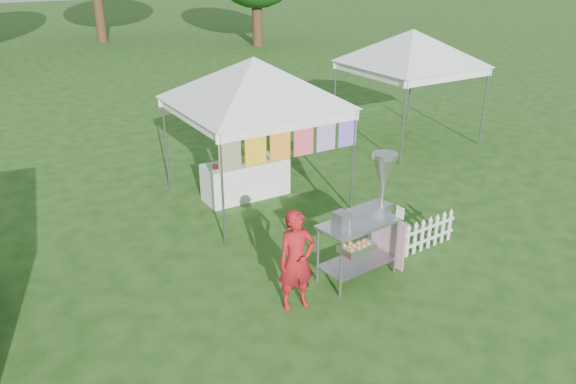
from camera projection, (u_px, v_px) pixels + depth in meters
ground at (358, 273)px, 9.21m from camera, size 120.00×120.00×0.00m
canopy_main at (254, 57)px, 10.78m from camera, size 4.24×4.24×3.45m
canopy_right at (414, 29)px, 14.57m from camera, size 4.24×4.24×3.45m
donut_cart at (370, 208)px, 8.77m from camera, size 1.43×1.11×1.99m
vendor at (296, 261)px, 8.07m from camera, size 0.62×0.45×1.55m
picket_fence at (422, 236)px, 9.79m from camera, size 1.62×0.13×0.56m
display_table at (246, 179)px, 11.94m from camera, size 1.80×0.70×0.80m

